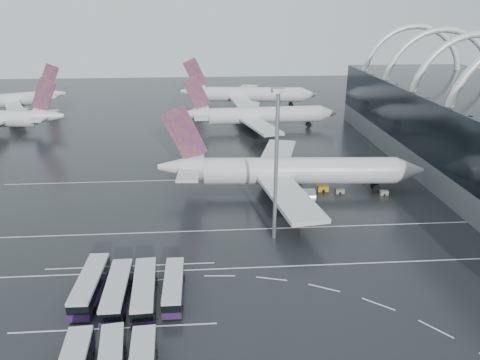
{
  "coord_description": "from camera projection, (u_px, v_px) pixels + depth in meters",
  "views": [
    {
      "loc": [
        -10.71,
        -69.09,
        41.41
      ],
      "look_at": [
        -4.1,
        20.66,
        7.0
      ],
      "focal_mm": 35.0,
      "sensor_mm": 36.0,
      "label": 1
    }
  ],
  "objects": [
    {
      "name": "airliner_gate_c",
      "position": [
        246.0,
        95.0,
        195.03
      ],
      "size": [
        56.7,
        51.99,
        20.19
      ],
      "rotation": [
        0.0,
        0.0,
        -0.11
      ],
      "color": "silver",
      "rests_on": "ground"
    },
    {
      "name": "gse_cart_belly_d",
      "position": [
        384.0,
        193.0,
        106.88
      ],
      "size": [
        1.9,
        1.12,
        1.04
      ],
      "primitive_type": "cube",
      "color": "slate",
      "rests_on": "ground"
    },
    {
      "name": "jet_remote_mid",
      "position": [
        3.0,
        119.0,
        155.88
      ],
      "size": [
        42.87,
        34.52,
        18.7
      ],
      "rotation": [
        0.0,
        0.0,
        3.09
      ],
      "color": "silver",
      "rests_on": "ground"
    },
    {
      "name": "floodlight_mast",
      "position": [
        277.0,
        148.0,
        81.46
      ],
      "size": [
        2.14,
        2.14,
        27.94
      ],
      "color": "gray",
      "rests_on": "ground"
    },
    {
      "name": "gse_cart_belly_b",
      "position": [
        340.0,
        191.0,
        107.8
      ],
      "size": [
        2.0,
        1.18,
        1.09
      ],
      "primitive_type": "cube",
      "color": "slate",
      "rests_on": "ground"
    },
    {
      "name": "bus_bay_line_north",
      "position": [
        131.0,
        266.0,
        78.23
      ],
      "size": [
        28.0,
        0.25,
        0.01
      ],
      "primitive_type": "cube",
      "color": "white",
      "rests_on": "ground"
    },
    {
      "name": "lane_marking_far",
      "position": [
        251.0,
        178.0,
        117.14
      ],
      "size": [
        120.0,
        0.25,
        0.01
      ],
      "primitive_type": "cube",
      "color": "white",
      "rests_on": "ground"
    },
    {
      "name": "gse_cart_belly_e",
      "position": [
        323.0,
        188.0,
        109.04
      ],
      "size": [
        2.46,
        1.45,
        1.34
      ],
      "primitive_type": "cube",
      "color": "#B98718",
      "rests_on": "ground"
    },
    {
      "name": "bus_row_near_c",
      "position": [
        145.0,
        291.0,
        68.31
      ],
      "size": [
        3.99,
        13.96,
        3.39
      ],
      "rotation": [
        0.0,
        0.0,
        1.63
      ],
      "color": "#24143F",
      "rests_on": "ground"
    },
    {
      "name": "jet_remote_far",
      "position": [
        13.0,
        100.0,
        185.99
      ],
      "size": [
        40.27,
        32.89,
        18.35
      ],
      "rotation": [
        0.0,
        0.0,
        3.57
      ],
      "color": "silver",
      "rests_on": "ground"
    },
    {
      "name": "airliner_gate_b",
      "position": [
        257.0,
        116.0,
        160.49
      ],
      "size": [
        54.51,
        49.0,
        18.94
      ],
      "rotation": [
        0.0,
        0.0,
        0.05
      ],
      "color": "silver",
      "rests_on": "ground"
    },
    {
      "name": "bus_row_near_d",
      "position": [
        174.0,
        286.0,
        69.75
      ],
      "size": [
        3.0,
        12.24,
        3.01
      ],
      "rotation": [
        0.0,
        0.0,
        1.58
      ],
      "color": "#24143F",
      "rests_on": "ground"
    },
    {
      "name": "airliner_main",
      "position": [
        287.0,
        172.0,
        106.58
      ],
      "size": [
        60.76,
        53.23,
        20.58
      ],
      "rotation": [
        0.0,
        0.0,
        -0.06
      ],
      "color": "silver",
      "rests_on": "ground"
    },
    {
      "name": "bus_row_near_b",
      "position": [
        117.0,
        292.0,
        68.21
      ],
      "size": [
        3.44,
        13.53,
        3.32
      ],
      "rotation": [
        0.0,
        0.0,
        1.59
      ],
      "color": "#24143F",
      "rests_on": "ground"
    },
    {
      "name": "ground",
      "position": [
        273.0,
        261.0,
        79.88
      ],
      "size": [
        420.0,
        420.0,
        0.0
      ],
      "primitive_type": "plane",
      "color": "black",
      "rests_on": "ground"
    },
    {
      "name": "bus_row_near_a",
      "position": [
        90.0,
        285.0,
        69.72
      ],
      "size": [
        3.53,
        13.72,
        3.36
      ],
      "rotation": [
        0.0,
        0.0,
        1.55
      ],
      "color": "#24143F",
      "rests_on": "ground"
    },
    {
      "name": "lane_marking_mid",
      "position": [
        264.0,
        229.0,
        91.06
      ],
      "size": [
        120.0,
        0.25,
        0.01
      ],
      "primitive_type": "cube",
      "color": "white",
      "rests_on": "ground"
    },
    {
      "name": "lane_marking_near",
      "position": [
        274.0,
        267.0,
        78.02
      ],
      "size": [
        120.0,
        0.25,
        0.01
      ],
      "primitive_type": "cube",
      "color": "white",
      "rests_on": "ground"
    },
    {
      "name": "bus_bay_line_south",
      "position": [
        114.0,
        328.0,
        63.33
      ],
      "size": [
        28.0,
        0.25,
        0.01
      ],
      "primitive_type": "cube",
      "color": "white",
      "rests_on": "ground"
    }
  ]
}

